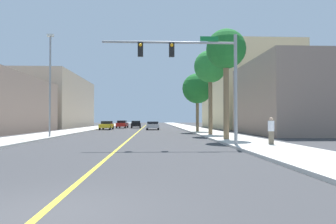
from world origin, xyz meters
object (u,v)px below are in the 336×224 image
(palm_far, at_px, (197,89))
(palm_near, at_px, (226,51))
(car_yellow, at_px, (107,125))
(car_red, at_px, (122,124))
(street_lamp, at_px, (50,80))
(traffic_signal_mast, at_px, (197,66))
(car_silver, at_px, (153,125))
(pedestrian, at_px, (271,131))
(car_black, at_px, (136,124))
(palm_mid, at_px, (210,67))

(palm_far, bearing_deg, palm_near, -89.41)
(car_yellow, xyz_separation_m, car_red, (1.61, 8.47, 0.03))
(street_lamp, relative_size, palm_near, 1.07)
(traffic_signal_mast, xyz_separation_m, street_lamp, (-11.71, 9.17, 0.18))
(car_silver, xyz_separation_m, pedestrian, (7.16, -30.24, 0.28))
(car_yellow, bearing_deg, car_black, -113.93)
(palm_far, distance_m, car_black, 22.44)
(car_yellow, xyz_separation_m, car_black, (4.09, 8.93, 0.00))
(palm_far, bearing_deg, car_black, 113.14)
(street_lamp, xyz_separation_m, palm_near, (14.62, -4.18, 1.83))
(pedestrian, bearing_deg, car_red, -40.55)
(car_silver, bearing_deg, pedestrian, -76.57)
(palm_mid, xyz_separation_m, pedestrian, (1.40, -12.38, -5.87))
(traffic_signal_mast, height_order, pedestrian, traffic_signal_mast)
(traffic_signal_mast, bearing_deg, palm_mid, 76.10)
(palm_far, distance_m, car_yellow, 17.61)
(traffic_signal_mast, relative_size, street_lamp, 0.90)
(street_lamp, distance_m, car_yellow, 22.12)
(car_black, height_order, pedestrian, pedestrian)
(car_red, bearing_deg, car_silver, -55.84)
(street_lamp, bearing_deg, car_black, 79.16)
(palm_near, height_order, pedestrian, palm_near)
(palm_far, bearing_deg, car_red, 119.38)
(palm_near, bearing_deg, car_silver, 102.64)
(car_yellow, bearing_deg, palm_mid, 125.70)
(car_yellow, distance_m, pedestrian, 34.09)
(palm_near, xyz_separation_m, pedestrian, (1.52, -5.11, -5.94))
(traffic_signal_mast, xyz_separation_m, pedestrian, (4.44, -0.12, -3.94))
(street_lamp, xyz_separation_m, palm_far, (14.47, 10.36, 0.32))
(street_lamp, bearing_deg, palm_mid, 11.85)
(street_lamp, distance_m, palm_mid, 15.17)
(traffic_signal_mast, distance_m, pedestrian, 5.93)
(street_lamp, bearing_deg, car_silver, 66.79)
(palm_mid, bearing_deg, palm_far, 92.12)
(traffic_signal_mast, bearing_deg, car_black, 98.39)
(car_yellow, height_order, pedestrian, pedestrian)
(street_lamp, height_order, car_silver, street_lamp)
(palm_near, xyz_separation_m, palm_far, (-0.15, 14.54, -1.51))
(palm_far, relative_size, car_black, 1.53)
(palm_far, xyz_separation_m, car_yellow, (-12.71, 11.25, -4.70))
(palm_mid, xyz_separation_m, car_yellow, (-12.98, 18.52, -6.13))
(car_red, distance_m, pedestrian, 41.39)
(palm_far, xyz_separation_m, car_black, (-8.62, 20.18, -4.70))
(palm_far, height_order, car_red, palm_far)
(palm_mid, relative_size, car_red, 1.81)
(car_black, distance_m, pedestrian, 41.14)
(car_yellow, bearing_deg, pedestrian, 115.64)
(traffic_signal_mast, bearing_deg, car_yellow, 107.91)
(street_lamp, relative_size, car_red, 1.93)
(traffic_signal_mast, relative_size, pedestrian, 4.97)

